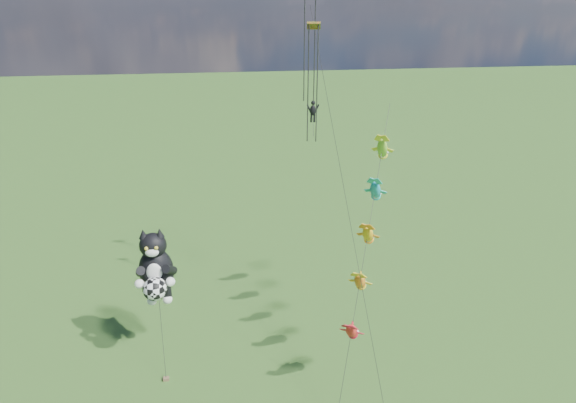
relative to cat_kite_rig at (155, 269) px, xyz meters
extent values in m
cube|color=brown|center=(0.26, -2.69, -7.32)|extent=(0.40, 0.30, 0.22)
cylinder|color=black|center=(0.13, -1.36, -4.67)|extent=(0.29, 2.69, 5.24)
ellipsoid|color=black|center=(0.00, 0.30, -0.32)|extent=(2.55, 2.15, 3.47)
ellipsoid|color=black|center=(0.00, 0.19, 1.74)|extent=(1.98, 1.82, 1.76)
cone|color=black|center=(-0.54, 0.19, 2.66)|extent=(0.66, 0.66, 0.65)
cone|color=black|center=(0.54, 0.19, 2.66)|extent=(0.66, 0.66, 0.65)
ellipsoid|color=white|center=(0.00, -0.52, 1.58)|extent=(0.95, 0.53, 0.63)
ellipsoid|color=white|center=(0.00, -0.52, 0.00)|extent=(1.12, 0.50, 1.43)
sphere|color=gold|center=(-0.33, -0.59, 1.93)|extent=(0.26, 0.26, 0.26)
sphere|color=gold|center=(0.32, -0.59, 1.93)|extent=(0.26, 0.26, 0.26)
sphere|color=white|center=(-1.03, -0.84, -0.59)|extent=(0.65, 0.65, 0.65)
sphere|color=white|center=(1.03, -0.84, -0.59)|extent=(0.65, 0.65, 0.65)
sphere|color=white|center=(-0.54, 0.13, -2.65)|extent=(0.69, 0.69, 0.69)
sphere|color=white|center=(0.54, 0.13, -2.65)|extent=(0.69, 0.69, 0.69)
sphere|color=white|center=(0.00, -1.17, -0.86)|extent=(1.62, 1.62, 1.62)
cylinder|color=black|center=(14.16, -2.15, 1.32)|extent=(6.91, 14.27, 17.23)
ellipsoid|color=red|center=(12.65, -5.28, -2.47)|extent=(1.54, 2.15, 2.11)
ellipsoid|color=red|center=(13.61, -3.29, -0.06)|extent=(1.54, 2.15, 2.11)
ellipsoid|color=yellow|center=(14.57, -1.29, 2.35)|extent=(1.54, 2.15, 2.11)
ellipsoid|color=#1974BF|center=(15.53, 0.70, 4.76)|extent=(1.54, 2.15, 2.11)
ellipsoid|color=green|center=(16.49, 2.70, 7.17)|extent=(1.54, 2.15, 2.11)
cylinder|color=black|center=(12.85, -2.00, 4.70)|extent=(2.36, 16.93, 23.99)
cube|color=#0C8C21|center=(11.38, 3.31, 15.53)|extent=(0.89, 0.47, 0.50)
cylinder|color=black|center=(11.07, 3.31, 11.55)|extent=(0.08, 0.08, 7.95)
cylinder|color=black|center=(11.69, 3.31, 11.55)|extent=(0.08, 0.08, 7.95)
cylinder|color=black|center=(11.31, 6.46, 13.60)|extent=(0.08, 0.08, 7.63)
cylinder|color=black|center=(12.06, 6.46, 13.60)|extent=(0.08, 0.08, 7.63)
camera|label=1|loc=(5.26, -29.55, 17.40)|focal=30.00mm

